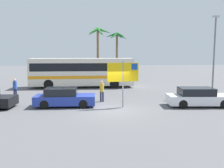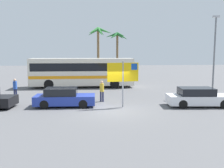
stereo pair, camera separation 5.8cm
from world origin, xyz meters
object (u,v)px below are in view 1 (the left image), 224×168
(car_blue, at_px, (64,98))
(pedestrian_crossing_lot, at_px, (102,90))
(ferry_sign, at_px, (124,74))
(pedestrian_near_sign, at_px, (15,87))
(car_white, at_px, (199,97))
(bus_front_coach, at_px, (82,71))

(car_blue, relative_size, pedestrian_crossing_lot, 2.61)
(ferry_sign, bearing_deg, pedestrian_near_sign, 147.99)
(ferry_sign, height_order, car_white, ferry_sign)
(bus_front_coach, bearing_deg, car_white, -50.96)
(ferry_sign, height_order, car_blue, ferry_sign)
(ferry_sign, xyz_separation_m, car_white, (5.36, -0.14, -1.69))
(pedestrian_crossing_lot, bearing_deg, ferry_sign, -121.52)
(bus_front_coach, relative_size, pedestrian_crossing_lot, 6.87)
(bus_front_coach, xyz_separation_m, ferry_sign, (3.23, -10.46, 0.54))
(car_white, bearing_deg, pedestrian_crossing_lot, 166.38)
(pedestrian_crossing_lot, distance_m, pedestrian_near_sign, 7.36)
(car_white, xyz_separation_m, pedestrian_crossing_lot, (-6.78, 2.23, 0.31))
(car_blue, bearing_deg, ferry_sign, -7.01)
(car_blue, distance_m, pedestrian_near_sign, 5.55)
(car_white, distance_m, car_blue, 9.55)
(bus_front_coach, height_order, pedestrian_near_sign, bus_front_coach)
(car_blue, relative_size, pedestrian_near_sign, 2.56)
(ferry_sign, bearing_deg, car_blue, 165.01)
(ferry_sign, bearing_deg, car_white, -8.41)
(bus_front_coach, xyz_separation_m, pedestrian_near_sign, (-5.30, -6.47, -0.81))
(bus_front_coach, bearing_deg, pedestrian_crossing_lot, -77.80)
(ferry_sign, xyz_separation_m, car_blue, (-4.16, 0.59, -1.69))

